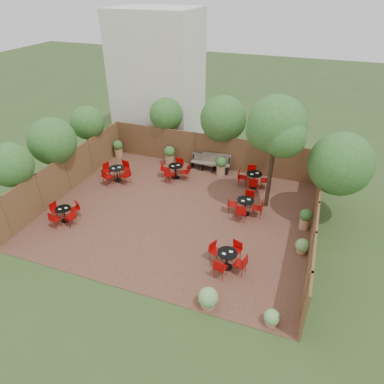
% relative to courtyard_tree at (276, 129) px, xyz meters
% --- Properties ---
extents(ground, '(80.00, 80.00, 0.00)m').
position_rel_courtyard_tree_xyz_m(ground, '(-3.77, -2.05, -3.96)').
color(ground, '#354F23').
rests_on(ground, ground).
extents(courtyard_paving, '(12.00, 10.00, 0.02)m').
position_rel_courtyard_tree_xyz_m(courtyard_paving, '(-3.77, -2.05, -3.95)').
color(courtyard_paving, '#3E2019').
rests_on(courtyard_paving, ground).
extents(fence_back, '(12.00, 0.08, 2.00)m').
position_rel_courtyard_tree_xyz_m(fence_back, '(-3.77, 2.95, -2.96)').
color(fence_back, '#55301F').
rests_on(fence_back, ground).
extents(fence_left, '(0.08, 10.00, 2.00)m').
position_rel_courtyard_tree_xyz_m(fence_left, '(-9.77, -2.05, -2.96)').
color(fence_left, '#55301F').
rests_on(fence_left, ground).
extents(fence_right, '(0.08, 10.00, 2.00)m').
position_rel_courtyard_tree_xyz_m(fence_right, '(2.23, -2.05, -2.96)').
color(fence_right, '#55301F').
rests_on(fence_right, ground).
extents(neighbour_building, '(5.00, 4.00, 8.00)m').
position_rel_courtyard_tree_xyz_m(neighbour_building, '(-8.27, 5.95, 0.04)').
color(neighbour_building, silver).
rests_on(neighbour_building, ground).
extents(overhang_foliage, '(15.61, 10.61, 2.68)m').
position_rel_courtyard_tree_xyz_m(overhang_foliage, '(-3.66, 1.20, -1.24)').
color(overhang_foliage, '#2B621F').
rests_on(overhang_foliage, ground).
extents(courtyard_tree, '(2.70, 2.60, 5.38)m').
position_rel_courtyard_tree_xyz_m(courtyard_tree, '(0.00, 0.00, 0.00)').
color(courtyard_tree, black).
rests_on(courtyard_tree, courtyard_paving).
extents(park_bench_left, '(1.68, 0.67, 1.02)m').
position_rel_courtyard_tree_xyz_m(park_bench_left, '(-3.33, 2.58, -3.42)').
color(park_bench_left, brown).
rests_on(park_bench_left, courtyard_paving).
extents(park_bench_right, '(1.44, 0.55, 0.87)m').
position_rel_courtyard_tree_xyz_m(park_bench_right, '(-4.07, 2.57, -3.49)').
color(park_bench_right, brown).
rests_on(park_bench_right, courtyard_paving).
extents(bistro_tables, '(9.14, 7.87, 0.92)m').
position_rel_courtyard_tree_xyz_m(bistro_tables, '(-3.78, -1.03, -3.50)').
color(bistro_tables, black).
rests_on(bistro_tables, courtyard_paving).
extents(planters, '(11.86, 4.18, 1.15)m').
position_rel_courtyard_tree_xyz_m(planters, '(-4.66, 1.62, -3.36)').
color(planters, '#A37751').
rests_on(planters, courtyard_paving).
extents(low_shrubs, '(3.34, 4.48, 0.74)m').
position_rel_courtyard_tree_xyz_m(low_shrubs, '(0.43, -5.62, -3.63)').
color(low_shrubs, '#A37751').
rests_on(low_shrubs, courtyard_paving).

